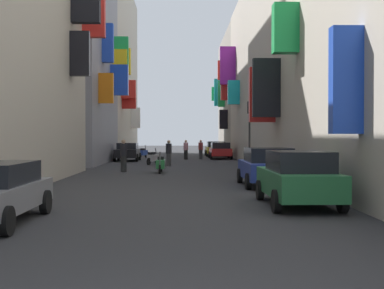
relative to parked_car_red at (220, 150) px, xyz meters
The scene contains 18 objects.
ground_plane 10.89m from the parked_car_red, 109.98° to the right, with size 140.00×140.00×0.00m, color #2D2D30.
building_left_mid_c 15.82m from the parked_car_red, 151.67° to the right, with size 7.34×12.56×18.69m.
building_left_far 17.28m from the parked_car_red, 139.87° to the left, with size 7.30×19.82×17.52m.
building_right_mid_b 8.73m from the parked_car_red, 49.75° to the right, with size 7.32×18.35×12.87m.
building_right_mid_c 13.88m from the parked_car_red, 70.32° to the left, with size 7.06×15.68×12.72m.
parked_car_red is the anchor object (origin of this frame).
parked_car_blue 23.97m from the parked_car_red, 89.98° to the right, with size 2.00×4.06×1.50m.
parked_car_green 29.64m from the parked_car_red, 90.17° to the right, with size 1.87×4.11×1.53m.
parked_car_yellow 5.69m from the parked_car_red, 90.14° to the left, with size 1.96×4.17×1.43m.
parked_car_black 8.26m from the parked_car_red, 155.76° to the right, with size 1.88×3.90×1.40m.
scooter_blue 7.00m from the parked_car_red, 163.76° to the left, with size 0.79×1.69×1.13m.
scooter_silver 10.17m from the parked_car_red, 121.20° to the right, with size 0.80×1.74×1.13m.
scooter_green 17.27m from the parked_car_red, 104.82° to the right, with size 0.46×2.00×1.13m.
pedestrian_crossing 17.14m from the parked_car_red, 112.14° to the right, with size 0.53×0.53×1.76m.
pedestrian_near_left 1.82m from the parked_car_red, 158.25° to the right, with size 0.45×0.45×1.61m.
pedestrian_near_right 3.22m from the parked_car_red, 156.19° to the right, with size 0.50×0.50×1.62m.
pedestrian_mid_street 11.41m from the parked_car_red, 111.24° to the right, with size 0.52×0.52×1.68m.
traffic_light_near_corner 12.23m from the parked_car_red, 85.69° to the right, with size 0.26×0.34×4.09m.
Camera 1 is at (0.37, -3.67, 1.95)m, focal length 48.28 mm.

